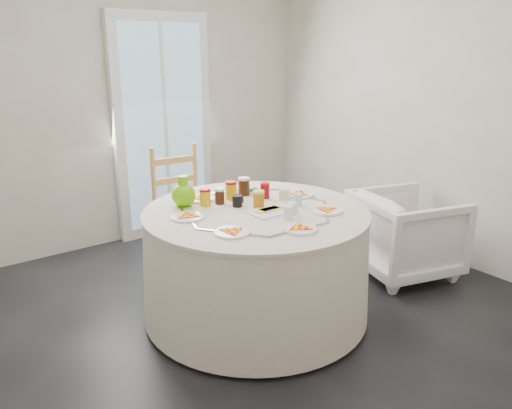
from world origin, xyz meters
TOP-DOWN VIEW (x-y plane):
  - floor at (0.00, 0.00)m, footprint 4.00×4.00m
  - wall_back at (0.00, 2.00)m, footprint 4.00×0.02m
  - wall_right at (2.00, 0.00)m, footprint 0.02×4.00m
  - glass_door at (0.40, 1.95)m, footprint 1.00×0.08m
  - table at (0.09, 0.08)m, footprint 1.53×1.53m
  - wooden_chair at (0.15, 1.14)m, footprint 0.48×0.46m
  - armchair at (1.46, -0.13)m, footprint 0.86×0.89m
  - place_settings at (0.09, 0.08)m, footprint 1.44×1.44m
  - jar_cluster at (0.08, 0.31)m, footprint 0.50×0.27m
  - butter_tub at (0.28, 0.44)m, footprint 0.11×0.08m
  - green_pitcher at (-0.25, 0.43)m, footprint 0.18×0.18m
  - cheese_platter at (0.15, -0.02)m, footprint 0.31×0.20m
  - mugs_glasses at (0.22, 0.10)m, footprint 0.67×0.67m

SIDE VIEW (x-z plane):
  - floor at x=0.00m, z-range 0.00..0.00m
  - table at x=0.09m, z-range -0.01..0.76m
  - armchair at x=1.46m, z-range 0.01..0.77m
  - wooden_chair at x=0.15m, z-range -0.03..0.97m
  - place_settings at x=0.09m, z-range 0.76..0.78m
  - cheese_platter at x=0.15m, z-range 0.75..0.79m
  - butter_tub at x=0.28m, z-range 0.76..0.81m
  - mugs_glasses at x=0.22m, z-range 0.76..0.86m
  - jar_cluster at x=0.08m, z-range 0.75..0.89m
  - green_pitcher at x=-0.25m, z-range 0.77..0.97m
  - glass_door at x=0.40m, z-range 0.00..2.10m
  - wall_back at x=0.00m, z-range 0.00..2.60m
  - wall_right at x=2.00m, z-range 0.00..2.60m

